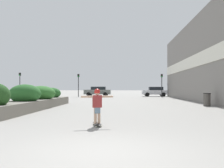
% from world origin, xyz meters
% --- Properties ---
extents(ground_plane, '(300.00, 300.00, 0.00)m').
position_xyz_m(ground_plane, '(0.00, 0.00, 0.00)').
color(ground_plane, gray).
extents(building_wall_right, '(0.67, 39.27, 8.25)m').
position_xyz_m(building_wall_right, '(7.62, 15.10, 4.12)').
color(building_wall_right, gray).
rests_on(building_wall_right, ground_plane).
extents(planter_box, '(2.02, 12.17, 1.56)m').
position_xyz_m(planter_box, '(-5.32, 10.52, 0.61)').
color(planter_box, slate).
rests_on(planter_box, ground_plane).
extents(skateboard, '(0.40, 0.81, 0.09)m').
position_xyz_m(skateboard, '(-0.45, 3.65, 0.07)').
color(skateboard, black).
rests_on(skateboard, ground_plane).
extents(skateboarder, '(1.12, 0.39, 1.23)m').
position_xyz_m(skateboarder, '(-0.45, 3.65, 0.83)').
color(skateboarder, tan).
rests_on(skateboarder, skateboard).
extents(trash_bin, '(0.53, 0.53, 0.98)m').
position_xyz_m(trash_bin, '(6.61, 13.61, 0.49)').
color(trash_bin, '#514C47').
rests_on(trash_bin, ground_plane).
extents(car_leftmost, '(4.28, 2.01, 1.46)m').
position_xyz_m(car_leftmost, '(14.82, 38.51, 0.79)').
color(car_leftmost, maroon).
rests_on(car_leftmost, ground_plane).
extents(car_center_left, '(4.05, 2.03, 1.54)m').
position_xyz_m(car_center_left, '(5.46, 35.44, 0.81)').
color(car_center_left, silver).
rests_on(car_center_left, ground_plane).
extents(car_center_right, '(4.14, 2.04, 1.47)m').
position_xyz_m(car_center_right, '(-15.11, 36.99, 0.77)').
color(car_center_right, maroon).
rests_on(car_center_right, ground_plane).
extents(car_rightmost, '(4.30, 2.06, 1.57)m').
position_xyz_m(car_rightmost, '(-3.84, 35.56, 0.84)').
color(car_rightmost, slate).
rests_on(car_rightmost, ground_plane).
extents(traffic_light_left, '(0.28, 0.30, 3.47)m').
position_xyz_m(traffic_light_left, '(-6.37, 31.90, 2.36)').
color(traffic_light_left, black).
rests_on(traffic_light_left, ground_plane).
extents(traffic_light_right, '(0.28, 0.30, 3.45)m').
position_xyz_m(traffic_light_right, '(6.10, 32.29, 2.35)').
color(traffic_light_right, black).
rests_on(traffic_light_right, ground_plane).
extents(traffic_light_far_left, '(0.28, 0.30, 3.71)m').
position_xyz_m(traffic_light_far_left, '(-15.47, 32.22, 2.51)').
color(traffic_light_far_left, black).
rests_on(traffic_light_far_left, ground_plane).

